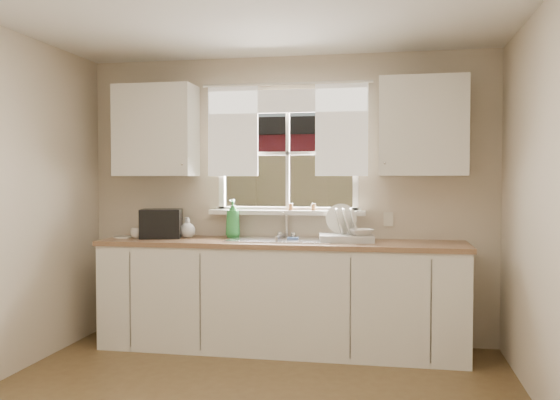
% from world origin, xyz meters
% --- Properties ---
extents(room_walls, '(3.62, 4.02, 2.50)m').
position_xyz_m(room_walls, '(0.00, -0.07, 1.24)').
color(room_walls, beige).
rests_on(room_walls, ground).
extents(window, '(1.38, 0.16, 1.06)m').
position_xyz_m(window, '(0.00, 2.00, 1.49)').
color(window, white).
rests_on(window, room_walls).
extents(curtains, '(1.50, 0.03, 0.81)m').
position_xyz_m(curtains, '(0.00, 1.95, 1.93)').
color(curtains, white).
rests_on(curtains, room_walls).
extents(base_cabinets, '(3.00, 0.62, 0.87)m').
position_xyz_m(base_cabinets, '(0.00, 1.68, 0.43)').
color(base_cabinets, white).
rests_on(base_cabinets, ground).
extents(countertop, '(3.04, 0.65, 0.04)m').
position_xyz_m(countertop, '(0.00, 1.68, 0.89)').
color(countertop, '#896444').
rests_on(countertop, base_cabinets).
extents(upper_cabinet_left, '(0.70, 0.33, 0.80)m').
position_xyz_m(upper_cabinet_left, '(-1.15, 1.82, 1.85)').
color(upper_cabinet_left, white).
rests_on(upper_cabinet_left, room_walls).
extents(upper_cabinet_right, '(0.70, 0.33, 0.80)m').
position_xyz_m(upper_cabinet_right, '(1.15, 1.82, 1.85)').
color(upper_cabinet_right, white).
rests_on(upper_cabinet_right, room_walls).
extents(wall_outlet, '(0.08, 0.01, 0.12)m').
position_xyz_m(wall_outlet, '(0.88, 1.99, 1.08)').
color(wall_outlet, beige).
rests_on(wall_outlet, room_walls).
extents(sill_jars, '(0.24, 0.04, 0.06)m').
position_xyz_m(sill_jars, '(0.14, 1.94, 1.18)').
color(sill_jars, brown).
rests_on(sill_jars, window).
extents(backyard, '(20.00, 10.00, 6.13)m').
position_xyz_m(backyard, '(0.58, 8.42, 3.46)').
color(backyard, '#335421').
rests_on(backyard, ground).
extents(sink, '(0.88, 0.52, 0.40)m').
position_xyz_m(sink, '(0.00, 1.71, 0.84)').
color(sink, '#B7B7BC').
rests_on(sink, countertop).
extents(dish_rack, '(0.47, 0.38, 0.31)m').
position_xyz_m(dish_rack, '(0.54, 1.73, 0.98)').
color(dish_rack, silver).
rests_on(dish_rack, countertop).
extents(bowl, '(0.27, 0.27, 0.05)m').
position_xyz_m(bowl, '(0.66, 1.68, 0.99)').
color(bowl, silver).
rests_on(bowl, dish_rack).
extents(soap_bottle_a, '(0.14, 0.14, 0.33)m').
position_xyz_m(soap_bottle_a, '(-0.46, 1.86, 1.08)').
color(soap_bottle_a, green).
rests_on(soap_bottle_a, countertop).
extents(soap_bottle_b, '(0.09, 0.09, 0.17)m').
position_xyz_m(soap_bottle_b, '(-1.14, 1.87, 0.99)').
color(soap_bottle_b, '#2E66AD').
rests_on(soap_bottle_b, countertop).
extents(soap_bottle_c, '(0.18, 0.18, 0.18)m').
position_xyz_m(soap_bottle_c, '(-0.85, 1.79, 1.00)').
color(soap_bottle_c, beige).
rests_on(soap_bottle_c, countertop).
extents(saucer, '(0.18, 0.18, 0.01)m').
position_xyz_m(saucer, '(-1.40, 1.68, 0.92)').
color(saucer, white).
rests_on(saucer, countertop).
extents(cup, '(0.13, 0.13, 0.09)m').
position_xyz_m(cup, '(-1.25, 1.62, 0.96)').
color(cup, silver).
rests_on(cup, countertop).
extents(black_appliance, '(0.40, 0.37, 0.25)m').
position_xyz_m(black_appliance, '(-1.07, 1.73, 1.04)').
color(black_appliance, black).
rests_on(black_appliance, countertop).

